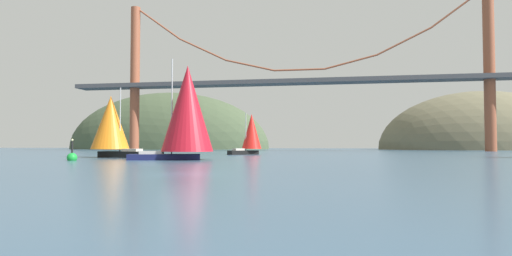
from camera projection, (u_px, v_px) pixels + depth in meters
name	position (u px, v px, depth m)	size (l,w,h in m)	color
ground_plane	(182.00, 174.00, 25.18)	(360.00, 360.00, 0.00)	#385670
headland_left	(168.00, 149.00, 167.60)	(80.92, 44.00, 44.51)	#425138
headland_right	(481.00, 150.00, 147.52)	(68.90, 44.00, 40.79)	#6B664C
suspension_bridge	(299.00, 78.00, 119.44)	(135.25, 6.00, 43.70)	brown
sailboat_crimson_sail	(187.00, 110.00, 49.30)	(10.45, 7.45, 11.77)	#191E4C
sailboat_red_spinnaker	(251.00, 133.00, 75.51)	(6.34, 6.25, 7.31)	black
sailboat_orange_sail	(111.00, 124.00, 58.21)	(9.19, 6.10, 9.53)	black
channel_buoy	(72.00, 157.00, 46.89)	(1.10, 1.10, 2.64)	green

